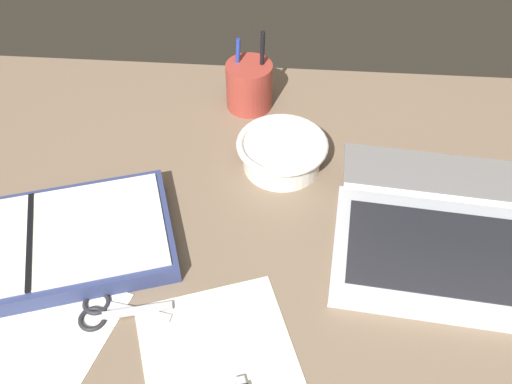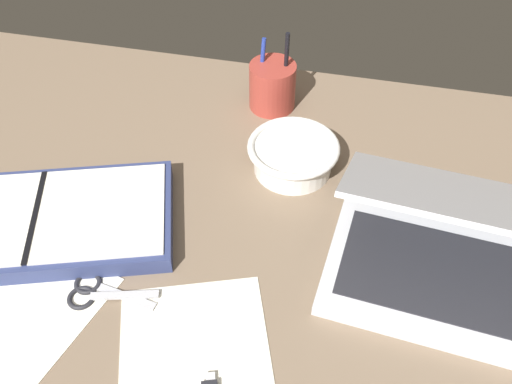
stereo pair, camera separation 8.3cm
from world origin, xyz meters
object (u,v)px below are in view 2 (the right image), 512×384
object	(u,v)px
laptop	(456,252)
bowl	(293,155)
pen_cup	(272,86)
planner	(38,222)
scissors	(94,292)

from	to	relation	value
laptop	bowl	bearing A→B (deg)	152.66
laptop	pen_cup	size ratio (longest dim) A/B	2.30
planner	scissors	xyz separation A→B (cm)	(12.94, -9.10, -1.28)
scissors	bowl	bearing A→B (deg)	50.97
bowl	pen_cup	size ratio (longest dim) A/B	0.97
laptop	bowl	size ratio (longest dim) A/B	2.36
scissors	pen_cup	bearing A→B (deg)	68.76
laptop	scissors	world-z (taller)	laptop
pen_cup	scissors	xyz separation A→B (cm)	(-15.56, -47.53, -4.21)
bowl	pen_cup	world-z (taller)	pen_cup
laptop	pen_cup	distance (cm)	46.35
bowl	laptop	bearing A→B (deg)	-32.67
bowl	scissors	distance (cm)	38.41
pen_cup	planner	xyz separation A→B (cm)	(-28.50, -38.42, -2.93)
laptop	pen_cup	bearing A→B (deg)	140.00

